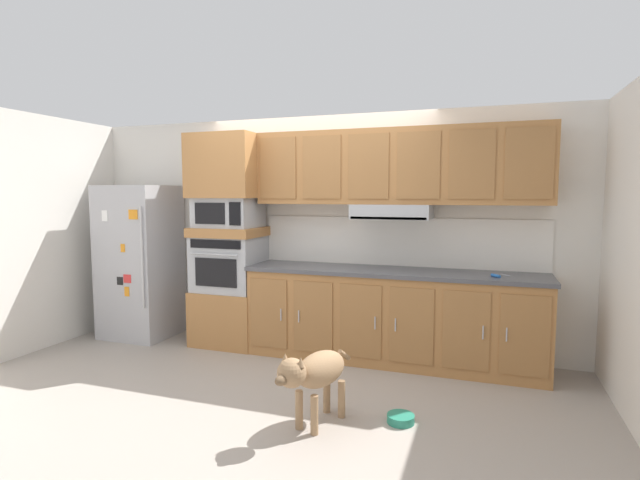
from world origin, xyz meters
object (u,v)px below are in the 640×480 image
object	(u,v)px
screwdriver	(497,276)
built_in_oven	(230,263)
refrigerator	(140,261)
dog	(315,373)
dog_food_bowl	(401,418)
microwave	(229,213)

from	to	relation	value
screwdriver	built_in_oven	bearing A→B (deg)	177.58
refrigerator	dog	bearing A→B (deg)	-28.66
dog	built_in_oven	bearing A→B (deg)	-116.79
dog_food_bowl	refrigerator	bearing A→B (deg)	159.55
built_in_oven	screwdriver	bearing A→B (deg)	-2.42
refrigerator	built_in_oven	xyz separation A→B (m)	(1.14, 0.07, 0.02)
microwave	dog_food_bowl	size ratio (longest dim) A/B	3.22
built_in_oven	screwdriver	xyz separation A→B (m)	(2.77, -0.12, 0.03)
refrigerator	dog_food_bowl	xyz separation A→B (m)	(3.27, -1.22, -0.85)
screwdriver	dog	bearing A→B (deg)	-130.51
microwave	screwdriver	size ratio (longest dim) A/B	3.82
built_in_oven	dog	size ratio (longest dim) A/B	0.85
built_in_oven	dog	bearing A→B (deg)	-44.76
dog_food_bowl	dog	bearing A→B (deg)	-155.89
microwave	dog_food_bowl	distance (m)	2.87
dog	screwdriver	bearing A→B (deg)	157.46
microwave	screwdriver	world-z (taller)	microwave
refrigerator	dog_food_bowl	distance (m)	3.59
dog	refrigerator	bearing A→B (deg)	-100.69
refrigerator	dog	xyz separation A→B (m)	(2.70, -1.48, -0.48)
microwave	dog	distance (m)	2.44
screwdriver	dog	size ratio (longest dim) A/B	0.20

